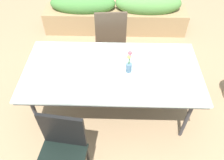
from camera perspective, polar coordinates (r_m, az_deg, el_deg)
name	(u,v)px	position (r m, az deg, el deg)	size (l,w,h in m)	color
ground_plane	(114,113)	(2.86, 0.61, -8.39)	(12.00, 12.00, 0.00)	#9E7F5B
dining_table	(112,72)	(2.38, 0.00, 1.97)	(1.87, 0.93, 0.72)	#B2C6C1
chair_near_left	(62,153)	(2.06, -12.79, -17.74)	(0.46, 0.46, 0.90)	black
chair_far_side	(110,37)	(3.10, -0.41, 11.12)	(0.46, 0.46, 0.97)	brown
flower_vase	(129,63)	(2.26, 4.42, 4.35)	(0.06, 0.06, 0.26)	slate
planter_box	(116,12)	(4.06, 1.05, 16.99)	(2.48, 0.50, 0.71)	#9E7F56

